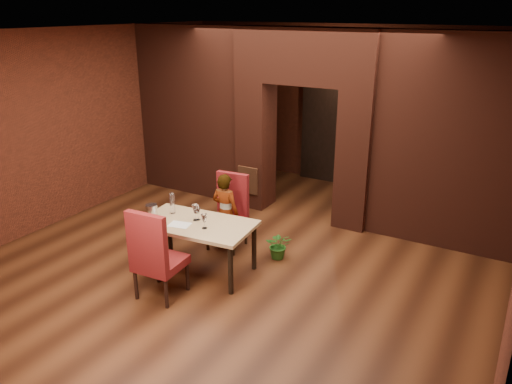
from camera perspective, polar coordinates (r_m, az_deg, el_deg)
floor at (r=7.45m, az=-1.40°, el=-7.60°), size 8.00×8.00×0.00m
ceiling at (r=6.58m, az=-1.65°, el=17.82°), size 7.00×8.00×0.04m
wall_back at (r=10.37m, az=10.27°, el=9.55°), size 7.00×0.04×3.20m
wall_left at (r=9.12m, az=-20.77°, el=7.09°), size 0.04×8.00×3.20m
pillar_left at (r=9.09m, az=-0.00°, el=5.44°), size 0.55×0.55×2.30m
pillar_right at (r=8.33m, az=11.40°, el=3.65°), size 0.55×0.55×2.30m
lintel at (r=8.38m, az=5.83°, el=15.20°), size 2.45×0.55×0.90m
wing_wall_left at (r=9.75m, az=-7.30°, el=9.03°), size 2.28×0.35×3.20m
wing_wall_right at (r=7.91m, az=21.35°, el=5.12°), size 2.28×0.35×3.20m
vent_panel at (r=9.02m, az=-0.94°, el=1.34°), size 0.40×0.03×0.50m
rear_door at (r=10.57m, az=7.93°, el=6.83°), size 0.90×0.08×2.10m
rear_door_frame at (r=10.53m, az=7.84°, el=6.79°), size 1.02×0.04×2.22m
dining_table at (r=7.02m, az=-6.71°, el=-6.22°), size 1.64×1.03×0.73m
chair_far at (r=7.57m, az=-3.39°, el=-2.38°), size 0.56×0.56×1.14m
chair_near at (r=6.41m, az=-10.93°, el=-6.76°), size 0.59×0.59×1.22m
person_seated at (r=7.51m, az=-3.52°, el=-2.30°), size 0.44×0.29×1.21m
wine_glass_a at (r=6.91m, az=-6.66°, el=-2.48°), size 0.08×0.08×0.18m
wine_glass_b at (r=6.90m, az=-6.93°, el=-2.35°), size 0.09×0.09×0.23m
wine_glass_c at (r=6.64m, az=-5.93°, el=-3.34°), size 0.08×0.08×0.21m
tasting_sheet at (r=6.83m, az=-8.72°, el=-3.71°), size 0.32×0.26×0.00m
wine_bucket at (r=7.07m, az=-11.83°, el=-2.19°), size 0.16×0.16×0.20m
water_bottle at (r=7.16m, az=-9.55°, el=-1.24°), size 0.07×0.07×0.31m
potted_plant at (r=7.37m, az=2.63°, el=-6.08°), size 0.48×0.45×0.42m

